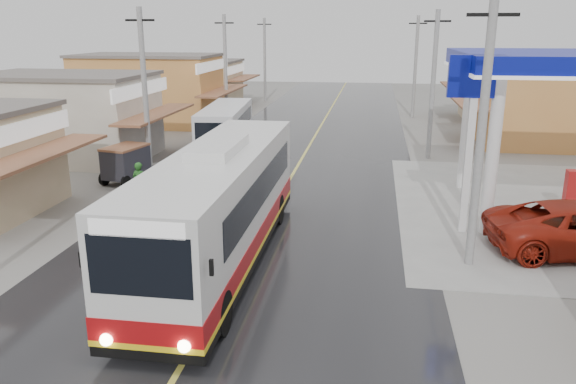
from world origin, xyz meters
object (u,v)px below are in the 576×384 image
at_px(coach_bus, 221,206).
at_px(second_bus, 226,128).
at_px(tricycle_near, 125,162).
at_px(tyre_stack, 145,180).
at_px(cyclist, 143,196).

bearing_deg(coach_bus, second_bus, 104.31).
distance_m(tricycle_near, tyre_stack, 1.30).
xyz_separation_m(second_bus, cyclist, (-0.34, -11.56, -0.76)).
bearing_deg(tyre_stack, second_bus, 76.31).
bearing_deg(coach_bus, cyclist, 135.58).
relative_size(second_bus, tyre_stack, 10.15).
xyz_separation_m(coach_bus, cyclist, (-4.41, 4.31, -1.15)).
xyz_separation_m(coach_bus, tricycle_near, (-6.94, 8.38, -0.82)).
height_order(second_bus, tyre_stack, second_bus).
relative_size(second_bus, tricycle_near, 3.21).
relative_size(coach_bus, cyclist, 5.86).
height_order(coach_bus, second_bus, coach_bus).
bearing_deg(tricycle_near, cyclist, -46.08).
relative_size(tricycle_near, tyre_stack, 3.16).
bearing_deg(coach_bus, tyre_stack, 125.96).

